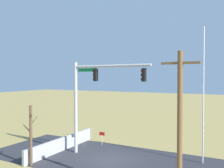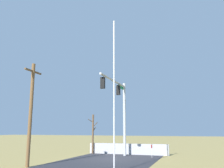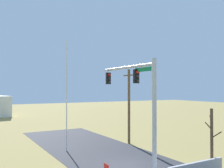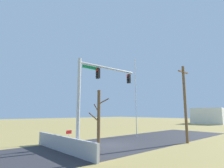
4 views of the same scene
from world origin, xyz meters
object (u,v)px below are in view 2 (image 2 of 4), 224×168
at_px(signal_mast, 119,103).
at_px(bare_tree, 93,133).
at_px(flagpole, 114,93).
at_px(utility_pole, 31,111).
at_px(open_sign, 152,148).

distance_m(signal_mast, bare_tree, 5.61).
height_order(flagpole, utility_pole, flagpole).
bearing_deg(open_sign, utility_pole, 139.62).
relative_size(flagpole, bare_tree, 2.32).
bearing_deg(open_sign, signal_mast, 105.15).
relative_size(flagpole, utility_pole, 1.31).
xyz_separation_m(signal_mast, open_sign, (0.80, -2.95, -4.28)).
height_order(utility_pole, bare_tree, utility_pole).
xyz_separation_m(flagpole, bare_tree, (10.76, 6.14, -2.77)).
height_order(signal_mast, flagpole, flagpole).
bearing_deg(flagpole, open_sign, -4.97).
bearing_deg(flagpole, bare_tree, 29.72).
height_order(flagpole, bare_tree, flagpole).
xyz_separation_m(flagpole, utility_pole, (0.26, 6.60, -1.03)).
height_order(signal_mast, utility_pole, utility_pole).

